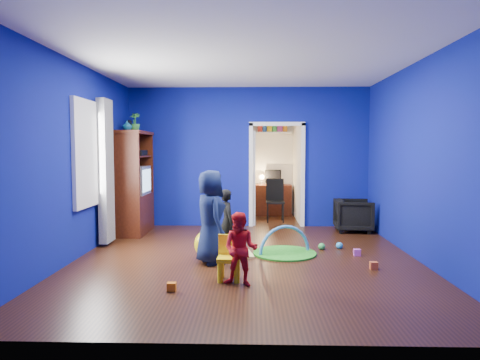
{
  "coord_description": "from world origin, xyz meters",
  "views": [
    {
      "loc": [
        0.09,
        -6.19,
        1.62
      ],
      "look_at": [
        -0.1,
        0.4,
        1.14
      ],
      "focal_mm": 32.0,
      "sensor_mm": 36.0,
      "label": 1
    }
  ],
  "objects_px": {
    "armchair": "(353,215)",
    "tv_armoire": "(133,182)",
    "child_navy": "(210,217)",
    "folding_chair": "(275,201)",
    "hopper_ball": "(209,244)",
    "crt_tv": "(135,180)",
    "study_desk": "(273,200)",
    "toddler_red": "(241,249)",
    "play_mat": "(285,253)",
    "child_black": "(227,221)",
    "kid_chair": "(229,260)",
    "vase": "(127,125)"
  },
  "relations": [
    {
      "from": "armchair",
      "to": "tv_armoire",
      "type": "bearing_deg",
      "value": 96.62
    },
    {
      "from": "child_navy",
      "to": "folding_chair",
      "type": "relative_size",
      "value": 1.44
    },
    {
      "from": "child_navy",
      "to": "tv_armoire",
      "type": "xyz_separation_m",
      "value": [
        -1.71,
        2.14,
        0.32
      ]
    },
    {
      "from": "hopper_ball",
      "to": "crt_tv",
      "type": "bearing_deg",
      "value": 130.49
    },
    {
      "from": "hopper_ball",
      "to": "study_desk",
      "type": "height_order",
      "value": "study_desk"
    },
    {
      "from": "toddler_red",
      "to": "play_mat",
      "type": "bearing_deg",
      "value": 82.32
    },
    {
      "from": "toddler_red",
      "to": "play_mat",
      "type": "relative_size",
      "value": 0.9
    },
    {
      "from": "toddler_red",
      "to": "play_mat",
      "type": "height_order",
      "value": "toddler_red"
    },
    {
      "from": "folding_chair",
      "to": "tv_armoire",
      "type": "bearing_deg",
      "value": -154.0
    },
    {
      "from": "tv_armoire",
      "to": "study_desk",
      "type": "relative_size",
      "value": 2.23
    },
    {
      "from": "child_black",
      "to": "child_navy",
      "type": "height_order",
      "value": "child_navy"
    },
    {
      "from": "crt_tv",
      "to": "child_navy",
      "type": "bearing_deg",
      "value": -52.14
    },
    {
      "from": "kid_chair",
      "to": "study_desk",
      "type": "relative_size",
      "value": 0.57
    },
    {
      "from": "study_desk",
      "to": "folding_chair",
      "type": "xyz_separation_m",
      "value": [
        0.0,
        -0.96,
        0.09
      ]
    },
    {
      "from": "child_navy",
      "to": "vase",
      "type": "bearing_deg",
      "value": 18.85
    },
    {
      "from": "child_navy",
      "to": "tv_armoire",
      "type": "distance_m",
      "value": 2.76
    },
    {
      "from": "kid_chair",
      "to": "crt_tv",
      "type": "bearing_deg",
      "value": 126.12
    },
    {
      "from": "vase",
      "to": "hopper_ball",
      "type": "bearing_deg",
      "value": -43.89
    },
    {
      "from": "study_desk",
      "to": "folding_chair",
      "type": "relative_size",
      "value": 0.96
    },
    {
      "from": "armchair",
      "to": "play_mat",
      "type": "height_order",
      "value": "armchair"
    },
    {
      "from": "kid_chair",
      "to": "armchair",
      "type": "bearing_deg",
      "value": 57.0
    },
    {
      "from": "crt_tv",
      "to": "play_mat",
      "type": "height_order",
      "value": "crt_tv"
    },
    {
      "from": "play_mat",
      "to": "study_desk",
      "type": "bearing_deg",
      "value": 89.88
    },
    {
      "from": "armchair",
      "to": "play_mat",
      "type": "distance_m",
      "value": 2.41
    },
    {
      "from": "tv_armoire",
      "to": "play_mat",
      "type": "bearing_deg",
      "value": -29.63
    },
    {
      "from": "crt_tv",
      "to": "hopper_ball",
      "type": "xyz_separation_m",
      "value": [
        1.62,
        -1.89,
        -0.8
      ]
    },
    {
      "from": "crt_tv",
      "to": "study_desk",
      "type": "xyz_separation_m",
      "value": [
        2.77,
        2.33,
        -0.65
      ]
    },
    {
      "from": "kid_chair",
      "to": "play_mat",
      "type": "relative_size",
      "value": 0.51
    },
    {
      "from": "tv_armoire",
      "to": "kid_chair",
      "type": "xyz_separation_m",
      "value": [
        2.01,
        -2.95,
        -0.73
      ]
    },
    {
      "from": "hopper_ball",
      "to": "folding_chair",
      "type": "distance_m",
      "value": 3.47
    },
    {
      "from": "crt_tv",
      "to": "child_black",
      "type": "bearing_deg",
      "value": -39.74
    },
    {
      "from": "hopper_ball",
      "to": "folding_chair",
      "type": "xyz_separation_m",
      "value": [
        1.15,
        3.26,
        0.24
      ]
    },
    {
      "from": "child_navy",
      "to": "study_desk",
      "type": "distance_m",
      "value": 4.62
    },
    {
      "from": "armchair",
      "to": "vase",
      "type": "relative_size",
      "value": 3.81
    },
    {
      "from": "tv_armoire",
      "to": "play_mat",
      "type": "height_order",
      "value": "tv_armoire"
    },
    {
      "from": "armchair",
      "to": "study_desk",
      "type": "bearing_deg",
      "value": 38.71
    },
    {
      "from": "tv_armoire",
      "to": "hopper_ball",
      "type": "bearing_deg",
      "value": -48.82
    },
    {
      "from": "crt_tv",
      "to": "hopper_ball",
      "type": "height_order",
      "value": "crt_tv"
    },
    {
      "from": "tv_armoire",
      "to": "hopper_ball",
      "type": "distance_m",
      "value": 2.63
    },
    {
      "from": "toddler_red",
      "to": "tv_armoire",
      "type": "bearing_deg",
      "value": 139.21
    },
    {
      "from": "play_mat",
      "to": "armchair",
      "type": "bearing_deg",
      "value": 51.39
    },
    {
      "from": "tv_armoire",
      "to": "hopper_ball",
      "type": "xyz_separation_m",
      "value": [
        1.66,
        -1.89,
        -0.76
      ]
    },
    {
      "from": "armchair",
      "to": "play_mat",
      "type": "bearing_deg",
      "value": 144.41
    },
    {
      "from": "study_desk",
      "to": "kid_chair",
      "type": "bearing_deg",
      "value": -98.59
    },
    {
      "from": "tv_armoire",
      "to": "kid_chair",
      "type": "relative_size",
      "value": 3.92
    },
    {
      "from": "kid_chair",
      "to": "play_mat",
      "type": "distance_m",
      "value": 1.58
    },
    {
      "from": "child_navy",
      "to": "kid_chair",
      "type": "distance_m",
      "value": 0.95
    },
    {
      "from": "vase",
      "to": "hopper_ball",
      "type": "distance_m",
      "value": 2.94
    },
    {
      "from": "study_desk",
      "to": "folding_chair",
      "type": "height_order",
      "value": "folding_chair"
    },
    {
      "from": "child_black",
      "to": "folding_chair",
      "type": "distance_m",
      "value": 3.06
    }
  ]
}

